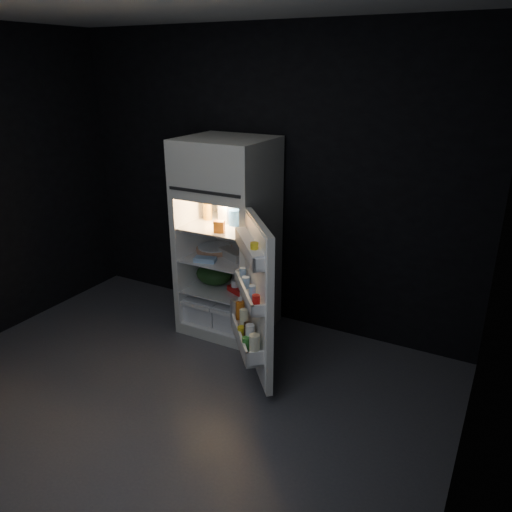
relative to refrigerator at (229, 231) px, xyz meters
The scene contains 18 objects.
floor 1.64m from the refrigerator, 82.38° to the right, with size 4.00×3.40×0.00m, color #49494E.
wall_back 0.58m from the refrigerator, 65.04° to the left, with size 4.00×0.00×2.70m, color black.
wall_right 2.58m from the refrigerator, 31.25° to the right, with size 0.00×3.40×2.70m, color black.
refrigerator is the anchor object (origin of this frame).
fridge_door 0.95m from the refrigerator, 46.83° to the right, with size 0.61×0.67×1.22m.
milk_jug 0.20m from the refrigerator, 120.24° to the left, with size 0.14×0.14×0.24m, color white.
mayo_jar 0.16m from the refrigerator, 13.84° to the right, with size 0.12×0.12×0.14m, color #1E4EA7.
jam_jar 0.23m from the refrigerator, ahead, with size 0.10×0.10×0.13m, color black.
amber_bottle 0.29m from the refrigerator, behind, with size 0.08×0.08×0.22m, color #C1851E.
small_carton 0.30m from the refrigerator, 75.93° to the right, with size 0.09×0.07×0.10m, color #CE6818.
egg_carton 0.21m from the refrigerator, 43.93° to the right, with size 0.29×0.11×0.07m, color gray.
pie 0.27m from the refrigerator, behind, with size 0.34×0.34×0.04m, color #AA7959.
flat_package 0.35m from the refrigerator, 109.96° to the right, with size 0.19×0.09×0.04m, color #89AED3.
wrapped_pkg 0.34m from the refrigerator, 22.60° to the left, with size 0.13×0.11×0.05m, color beige.
produce_bag 0.46m from the refrigerator, 157.14° to the right, with size 0.35×0.30×0.20m, color #193815.
yogurt_tray 0.55m from the refrigerator, 32.38° to the right, with size 0.25×0.13×0.05m, color red.
small_can_red 0.53m from the refrigerator, 23.75° to the left, with size 0.06×0.06×0.09m, color red.
small_can_silver 0.57m from the refrigerator, 19.97° to the left, with size 0.07×0.07×0.09m, color silver.
Camera 1 is at (2.07, -2.32, 2.35)m, focal length 35.00 mm.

